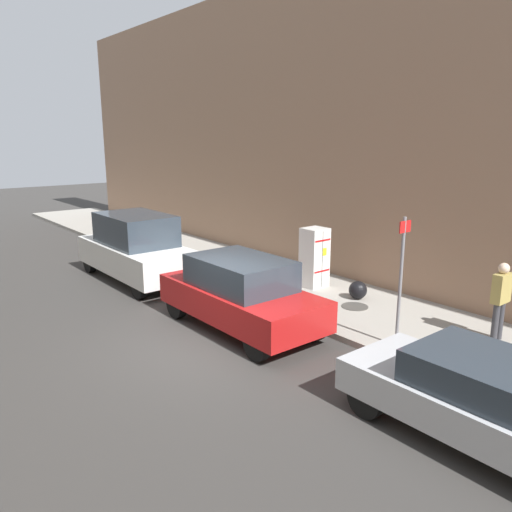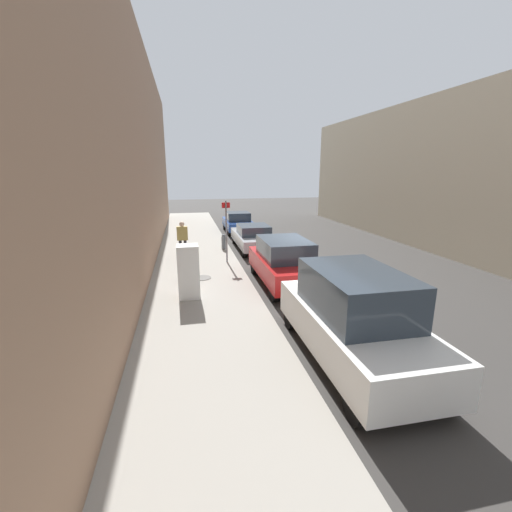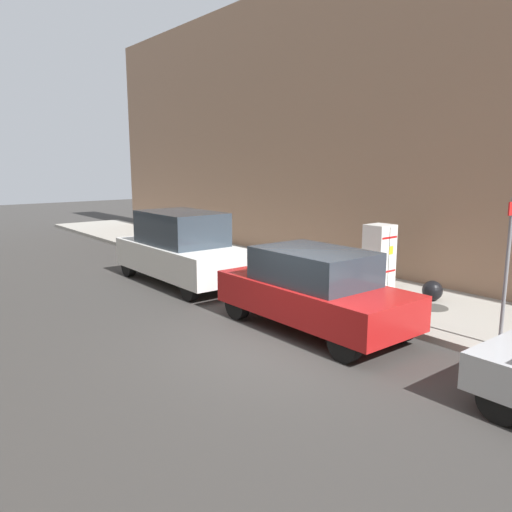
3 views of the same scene
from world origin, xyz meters
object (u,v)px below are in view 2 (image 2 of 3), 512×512
Objects in this scene: fire_hydrant at (224,242)px; trash_bag at (187,276)px; parked_suv_red at (284,262)px; pedestrian_walking_far at (182,237)px; street_sign_post at (226,229)px; discarded_refrigerator at (189,272)px; parked_van_white at (354,318)px; parked_sedan_silver at (253,237)px; parked_hatchback_blue at (238,222)px.

trash_bag is (-1.98, -5.23, -0.16)m from fire_hydrant.
parked_suv_red is (3.60, -0.58, 0.50)m from trash_bag.
street_sign_post is at bearing 67.43° from pedestrian_walking_far.
street_sign_post is 3.71m from parked_suv_red.
parked_van_white is at bearing -51.35° from discarded_refrigerator.
fire_hydrant is at bearing -172.87° from parked_sedan_silver.
pedestrian_walking_far is (-2.10, -1.45, 0.61)m from fire_hydrant.
parked_hatchback_blue is (3.72, 7.04, -0.44)m from pedestrian_walking_far.
parked_van_white reaches higher than parked_suv_red.
fire_hydrant is at bearing 105.60° from parked_suv_red.
street_sign_post is at bearing 119.38° from parked_suv_red.
street_sign_post reaches higher than parked_van_white.
parked_hatchback_blue reaches higher than trash_bag.
pedestrian_walking_far reaches higher than parked_hatchback_blue.
fire_hydrant is 6.04m from parked_suv_red.
pedestrian_walking_far reaches higher than parked_suv_red.
street_sign_post reaches higher than discarded_refrigerator.
fire_hydrant is (1.91, 6.84, -0.47)m from discarded_refrigerator.
fire_hydrant is 0.18× the size of parked_suv_red.
trash_bag is 0.10× the size of parked_van_white.
discarded_refrigerator is 4.59m from street_sign_post.
parked_sedan_silver is 1.15× the size of parked_hatchback_blue.
parked_sedan_silver is at bearing 56.43° from trash_bag.
trash_bag is at bearing 120.87° from parked_van_white.
discarded_refrigerator is 12.92m from parked_hatchback_blue.
trash_bag is (-0.07, 1.61, -0.63)m from discarded_refrigerator.
parked_van_white reaches higher than fire_hydrant.
pedestrian_walking_far is 4.10m from parked_sedan_silver.
pedestrian_walking_far is at bearing 130.48° from parked_suv_red.
parked_van_white is at bearing -90.00° from parked_suv_red.
parked_sedan_silver reaches higher than trash_bag.
parked_van_white is 16.84m from parked_hatchback_blue.
street_sign_post is 0.61× the size of parked_sedan_silver.
discarded_refrigerator is 0.36× the size of parked_van_white.
parked_sedan_silver is (3.53, 7.04, -0.32)m from discarded_refrigerator.
fire_hydrant is 1.64m from parked_sedan_silver.
discarded_refrigerator is 3.51× the size of trash_bag.
fire_hydrant is 5.82m from parked_hatchback_blue.
parked_van_white is (3.53, -4.41, 0.02)m from discarded_refrigerator.
discarded_refrigerator reaches higher than fire_hydrant.
discarded_refrigerator is 0.45× the size of parked_hatchback_blue.
parked_sedan_silver is at bearing 58.15° from street_sign_post.
parked_van_white is (3.60, -6.03, 0.65)m from trash_bag.
discarded_refrigerator reaches higher than parked_suv_red.
parked_sedan_silver is (3.72, 1.66, -0.45)m from pedestrian_walking_far.
fire_hydrant is 0.18× the size of parked_sedan_silver.
parked_hatchback_blue is at bearing 77.84° from street_sign_post.
fire_hydrant reaches higher than trash_bag.
discarded_refrigerator is at bearing -87.40° from trash_bag.
parked_sedan_silver reaches higher than fire_hydrant.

